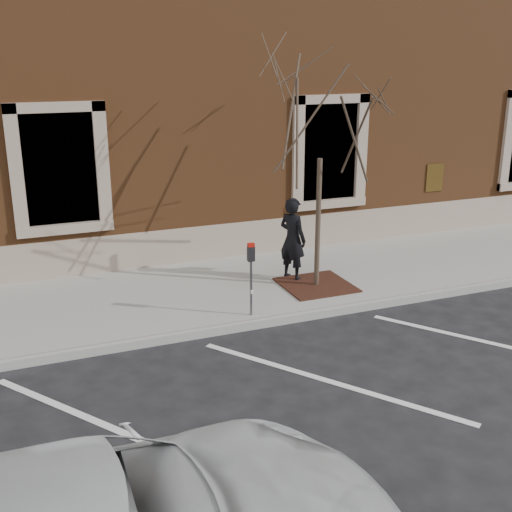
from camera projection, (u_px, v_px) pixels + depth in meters
name	position (u px, v px, depth m)	size (l,w,h in m)	color
ground	(269.00, 325.00, 11.34)	(120.00, 120.00, 0.00)	#28282B
sidewalk_near	(235.00, 288.00, 12.87)	(40.00, 3.50, 0.15)	gray
curb_near	(270.00, 322.00, 11.28)	(40.00, 0.12, 0.15)	#9E9E99
parking_stripes	(327.00, 381.00, 9.40)	(28.00, 4.40, 0.01)	silver
building_civic	(155.00, 76.00, 16.97)	(40.00, 8.62, 8.00)	brown
man	(293.00, 239.00, 12.95)	(0.62, 0.41, 1.70)	black
parking_meter	(251.00, 266.00, 11.11)	(0.12, 0.09, 1.33)	#595B60
tree_grate	(316.00, 285.00, 12.80)	(1.34, 1.34, 0.03)	#3B1A13
sapling	(321.00, 121.00, 11.82)	(2.78, 2.78, 4.63)	#4D3B2E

